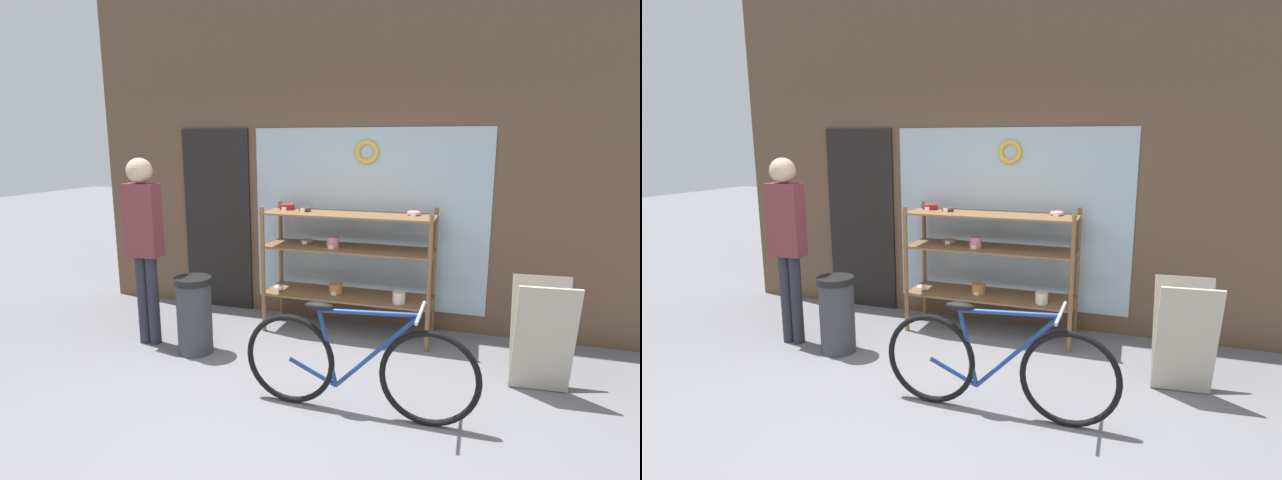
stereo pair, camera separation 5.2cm
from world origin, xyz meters
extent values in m
plane|color=slate|center=(0.00, 0.00, 0.00)|extent=(30.00, 30.00, 0.00)
cube|color=brown|center=(0.00, 2.32, 1.97)|extent=(6.14, 0.08, 3.94)
cube|color=#A3B7C1|center=(0.20, 2.27, 1.15)|extent=(2.52, 0.02, 1.90)
cube|color=black|center=(-1.58, 2.26, 1.05)|extent=(0.84, 0.03, 2.10)
torus|color=gold|center=(0.20, 2.25, 1.85)|extent=(0.26, 0.06, 0.26)
cylinder|color=brown|center=(-0.74, 1.67, 0.66)|extent=(0.04, 0.04, 1.31)
cylinder|color=brown|center=(0.94, 1.67, 0.66)|extent=(0.04, 0.04, 1.31)
cylinder|color=brown|center=(-0.74, 2.16, 0.66)|extent=(0.04, 0.04, 1.31)
cylinder|color=brown|center=(0.94, 2.16, 0.66)|extent=(0.04, 0.04, 1.31)
cube|color=brown|center=(0.10, 1.91, 0.40)|extent=(1.72, 0.52, 0.02)
cube|color=brown|center=(0.10, 1.91, 0.89)|extent=(1.72, 0.52, 0.02)
cube|color=brown|center=(0.10, 1.91, 1.24)|extent=(1.72, 0.52, 0.02)
cylinder|color=beige|center=(0.65, 1.81, 0.46)|extent=(0.12, 0.12, 0.11)
cube|color=white|center=(0.65, 1.74, 0.43)|extent=(0.05, 0.00, 0.04)
cylinder|color=#C67F42|center=(-0.03, 1.91, 0.46)|extent=(0.14, 0.14, 0.10)
cube|color=white|center=(-0.03, 1.83, 0.43)|extent=(0.05, 0.00, 0.04)
torus|color=pink|center=(0.74, 1.99, 1.27)|extent=(0.13, 0.13, 0.04)
cube|color=white|center=(0.74, 1.92, 1.27)|extent=(0.05, 0.00, 0.04)
cylinder|color=maroon|center=(-0.60, 2.00, 1.28)|extent=(0.16, 0.16, 0.06)
cube|color=white|center=(-0.60, 1.91, 1.27)|extent=(0.05, 0.00, 0.04)
ellipsoid|color=beige|center=(-0.62, 1.79, 0.44)|extent=(0.10, 0.09, 0.07)
cube|color=white|center=(-0.62, 1.73, 0.43)|extent=(0.05, 0.00, 0.04)
cylinder|color=pink|center=(-0.05, 1.87, 0.96)|extent=(0.13, 0.13, 0.11)
cube|color=white|center=(-0.05, 1.79, 0.92)|extent=(0.05, 0.00, 0.04)
torus|color=#B27A42|center=(-0.37, 2.00, 0.92)|extent=(0.15, 0.15, 0.04)
cube|color=white|center=(-0.37, 1.92, 0.92)|extent=(0.05, 0.00, 0.04)
torus|color=#4C2D1E|center=(-0.37, 1.93, 1.27)|extent=(0.13, 0.13, 0.04)
cube|color=white|center=(-0.37, 1.86, 1.27)|extent=(0.05, 0.00, 0.04)
torus|color=black|center=(0.06, 0.40, 0.35)|extent=(0.70, 0.04, 0.70)
torus|color=black|center=(1.09, 0.40, 0.35)|extent=(0.70, 0.04, 0.70)
cylinder|color=navy|center=(0.72, 0.40, 0.50)|extent=(0.62, 0.03, 0.63)
cylinder|color=navy|center=(0.65, 0.40, 0.78)|extent=(0.72, 0.03, 0.07)
cylinder|color=navy|center=(0.36, 0.40, 0.48)|extent=(0.16, 0.03, 0.58)
cylinder|color=navy|center=(0.24, 0.40, 0.27)|extent=(0.37, 0.03, 0.19)
ellipsoid|color=black|center=(0.29, 0.40, 0.79)|extent=(0.22, 0.09, 0.06)
cylinder|color=#B2B2B7|center=(1.01, 0.40, 0.82)|extent=(0.02, 0.46, 0.02)
cube|color=#B2A893|center=(1.88, 1.11, 0.45)|extent=(0.46, 0.23, 0.90)
cube|color=#B2A893|center=(1.87, 1.28, 0.45)|extent=(0.46, 0.23, 0.90)
cylinder|color=#282833|center=(-1.73, 1.03, 0.44)|extent=(0.11, 0.11, 0.88)
cylinder|color=#282833|center=(-1.62, 1.04, 0.44)|extent=(0.11, 0.11, 0.88)
cube|color=brown|center=(-1.67, 1.03, 1.23)|extent=(0.33, 0.20, 0.70)
sphere|color=tan|center=(-1.67, 1.03, 1.69)|extent=(0.24, 0.24, 0.24)
cylinder|color=#38383D|center=(-1.13, 0.98, 0.36)|extent=(0.32, 0.32, 0.73)
cylinder|color=black|center=(-1.13, 0.98, 0.70)|extent=(0.34, 0.34, 0.06)
camera|label=1|loc=(1.37, -2.86, 1.96)|focal=28.00mm
camera|label=2|loc=(1.42, -2.84, 1.96)|focal=28.00mm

